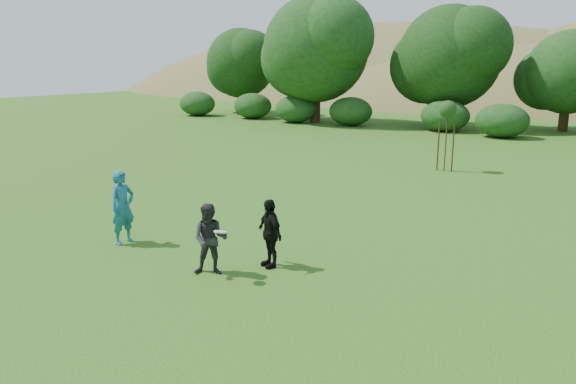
# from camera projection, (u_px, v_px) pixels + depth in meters

# --- Properties ---
(ground) EXTENTS (120.00, 120.00, 0.00)m
(ground) POSITION_uv_depth(u_px,v_px,m) (213.00, 268.00, 12.12)
(ground) COLOR #19470C
(ground) RESTS_ON ground
(player_teal) EXTENTS (0.47, 0.68, 1.82)m
(player_teal) POSITION_uv_depth(u_px,v_px,m) (123.00, 207.00, 13.59)
(player_teal) COLOR #1C647E
(player_teal) RESTS_ON ground
(player_grey) EXTENTS (0.92, 0.87, 1.51)m
(player_grey) POSITION_uv_depth(u_px,v_px,m) (210.00, 239.00, 11.62)
(player_grey) COLOR #262528
(player_grey) RESTS_ON ground
(player_black) EXTENTS (0.95, 0.72, 1.51)m
(player_black) POSITION_uv_depth(u_px,v_px,m) (270.00, 233.00, 12.07)
(player_black) COLOR black
(player_black) RESTS_ON ground
(frisbee) EXTENTS (0.27, 0.27, 0.08)m
(frisbee) POSITION_uv_depth(u_px,v_px,m) (220.00, 232.00, 11.19)
(frisbee) COLOR white
(frisbee) RESTS_ON ground
(sapling) EXTENTS (0.70, 0.70, 2.85)m
(sapling) POSITION_uv_depth(u_px,v_px,m) (448.00, 111.00, 22.33)
(sapling) COLOR #3D2417
(sapling) RESTS_ON ground
(hillside) EXTENTS (150.00, 72.00, 52.00)m
(hillside) POSITION_uv_depth(u_px,v_px,m) (561.00, 193.00, 71.28)
(hillside) COLOR olive
(hillside) RESTS_ON ground
(tree_row) EXTENTS (53.92, 10.38, 9.62)m
(tree_row) POSITION_uv_depth(u_px,v_px,m) (570.00, 53.00, 32.86)
(tree_row) COLOR #3A2616
(tree_row) RESTS_ON ground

